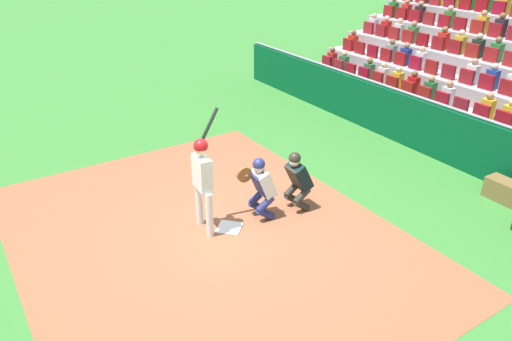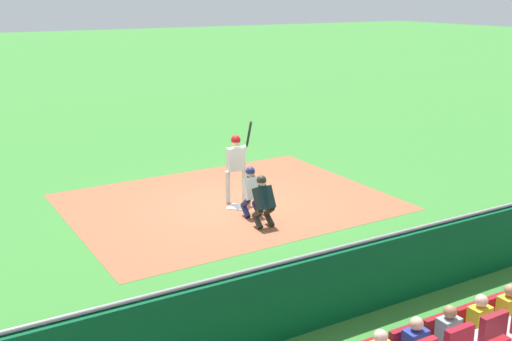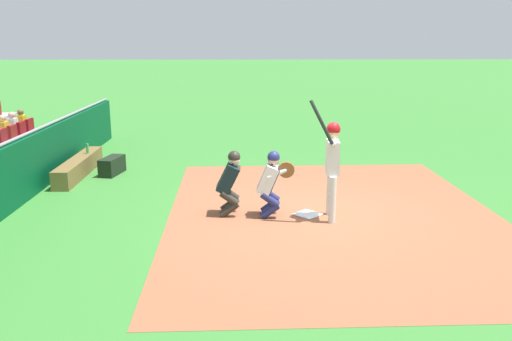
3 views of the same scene
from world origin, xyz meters
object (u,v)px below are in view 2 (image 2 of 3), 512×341
(batter_at_plate, at_px, (236,160))
(home_plate_umpire, at_px, (263,199))
(water_bottle_on_bench, at_px, (185,311))
(home_plate_marker, at_px, (237,207))
(catcher_crouching, at_px, (251,188))
(dugout_bench, at_px, (218,324))
(equipment_duffel_bag, at_px, (193,304))

(batter_at_plate, distance_m, home_plate_umpire, 1.98)
(home_plate_umpire, distance_m, water_bottle_on_bench, 5.27)
(home_plate_umpire, bearing_deg, home_plate_marker, 86.79)
(home_plate_marker, xyz_separation_m, water_bottle_on_bench, (-3.77, -5.27, 0.55))
(home_plate_marker, height_order, home_plate_umpire, home_plate_umpire)
(batter_at_plate, bearing_deg, catcher_crouching, -99.22)
(catcher_crouching, bearing_deg, batter_at_plate, 80.78)
(water_bottle_on_bench, bearing_deg, batter_at_plate, 54.84)
(home_plate_umpire, bearing_deg, water_bottle_on_bench, -134.38)
(catcher_crouching, distance_m, dugout_bench, 5.69)
(dugout_bench, bearing_deg, catcher_crouching, 54.83)
(catcher_crouching, bearing_deg, equipment_duffel_bag, -131.23)
(dugout_bench, xyz_separation_m, equipment_duffel_bag, (-0.10, 0.80, -0.00))
(catcher_crouching, bearing_deg, water_bottle_on_bench, -129.95)
(batter_at_plate, height_order, equipment_duffel_bag, batter_at_plate)
(catcher_crouching, relative_size, home_plate_umpire, 1.01)
(batter_at_plate, relative_size, water_bottle_on_bench, 8.78)
(batter_at_plate, xyz_separation_m, equipment_duffel_bag, (-3.54, -4.95, -0.94))
(home_plate_marker, height_order, batter_at_plate, batter_at_plate)
(home_plate_marker, height_order, catcher_crouching, catcher_crouching)
(catcher_crouching, distance_m, water_bottle_on_bench, 5.94)
(home_plate_umpire, height_order, dugout_bench, home_plate_umpire)
(home_plate_marker, relative_size, dugout_bench, 0.15)
(dugout_bench, distance_m, water_bottle_on_bench, 0.65)
(home_plate_marker, xyz_separation_m, catcher_crouching, (0.04, -0.72, 0.70))
(dugout_bench, bearing_deg, equipment_duffel_bag, 96.82)
(home_plate_marker, distance_m, home_plate_umpire, 1.65)
(batter_at_plate, bearing_deg, equipment_duffel_bag, -125.57)
(dugout_bench, height_order, water_bottle_on_bench, water_bottle_on_bench)
(home_plate_marker, bearing_deg, batter_at_plate, 61.07)
(home_plate_marker, distance_m, catcher_crouching, 1.01)
(home_plate_umpire, height_order, equipment_duffel_bag, home_plate_umpire)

